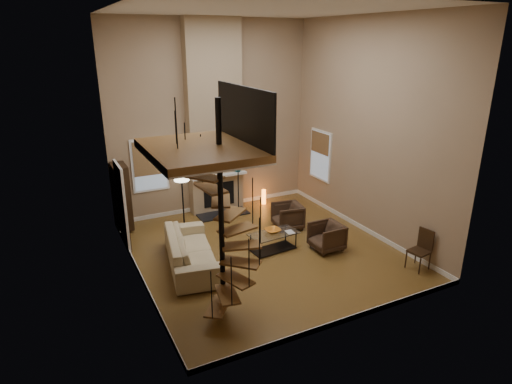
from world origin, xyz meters
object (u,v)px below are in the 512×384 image
sofa (190,250)px  side_chair (422,247)px  accent_lamp (264,197)px  armchair_near (290,216)px  hutch (122,196)px  coffee_table (274,239)px  armchair_far (329,236)px  floor_lamp (182,180)px

sofa → side_chair: 5.21m
accent_lamp → side_chair: side_chair is taller
sofa → armchair_near: size_ratio=3.32×
hutch → armchair_near: hutch is taller
hutch → side_chair: 7.62m
armchair_near → coffee_table: armchair_near is taller
hutch → armchair_far: 5.55m
hutch → armchair_far: size_ratio=2.39×
armchair_far → coffee_table: bearing=-114.5°
armchair_near → hutch: bearing=-106.2°
armchair_near → sofa: bearing=-66.4°
armchair_far → floor_lamp: size_ratio=0.43×
sofa → floor_lamp: bearing=-3.4°
sofa → floor_lamp: 2.32m
coffee_table → armchair_far: bearing=-24.7°
armchair_near → coffee_table: bearing=-37.7°
hutch → floor_lamp: bearing=-26.1°
floor_lamp → armchair_near: bearing=-25.0°
hutch → accent_lamp: 4.32m
armchair_near → side_chair: (1.48, -3.26, 0.17)m
side_chair → coffee_table: bearing=138.0°
floor_lamp → side_chair: bearing=-47.5°
coffee_table → floor_lamp: floor_lamp is taller
armchair_far → hutch: bearing=-129.1°
armchair_far → side_chair: bearing=37.3°
armchair_far → side_chair: (1.29, -1.70, 0.17)m
hutch → armchair_far: bearing=-39.3°
sofa → side_chair: size_ratio=2.74×
armchair_near → side_chair: side_chair is taller
sofa → armchair_far: 3.39m
sofa → armchair_far: (3.30, -0.75, -0.04)m
coffee_table → accent_lamp: (1.24, 2.89, -0.03)m
hutch → sofa: hutch is taller
armchair_far → sofa: bearing=-102.6°
floor_lamp → hutch: bearing=153.9°
coffee_table → accent_lamp: 3.15m
hutch → accent_lamp: hutch is taller
sofa → coffee_table: size_ratio=2.02×
floor_lamp → accent_lamp: 3.12m
sofa → accent_lamp: size_ratio=5.41×
armchair_far → floor_lamp: 4.09m
floor_lamp → accent_lamp: bearing=13.7°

